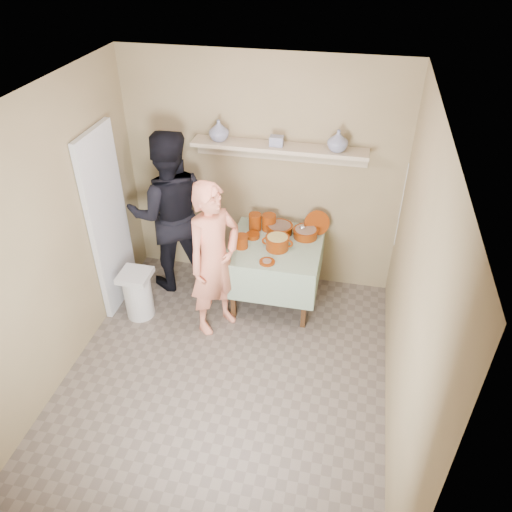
% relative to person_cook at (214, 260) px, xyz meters
% --- Properties ---
extents(ground, '(3.50, 3.50, 0.00)m').
position_rel_person_cook_xyz_m(ground, '(0.27, -0.76, -0.84)').
color(ground, '#695D53').
rests_on(ground, ground).
extents(tile_panel, '(0.06, 0.70, 2.00)m').
position_rel_person_cook_xyz_m(tile_panel, '(-1.19, 0.19, 0.16)').
color(tile_panel, silver).
rests_on(tile_panel, ground).
extents(plate_stack_a, '(0.14, 0.14, 0.19)m').
position_rel_person_cook_xyz_m(plate_stack_a, '(0.25, 0.77, 0.02)').
color(plate_stack_a, '#6A2002').
rests_on(plate_stack_a, serving_table).
extents(plate_stack_b, '(0.15, 0.15, 0.18)m').
position_rel_person_cook_xyz_m(plate_stack_b, '(0.40, 0.79, 0.02)').
color(plate_stack_b, '#6A2002').
rests_on(plate_stack_b, serving_table).
extents(bowl_stack, '(0.14, 0.14, 0.14)m').
position_rel_person_cook_xyz_m(bowl_stack, '(0.18, 0.39, -0.01)').
color(bowl_stack, '#6A2002').
rests_on(bowl_stack, serving_table).
extents(empty_bowl, '(0.15, 0.15, 0.04)m').
position_rel_person_cook_xyz_m(empty_bowl, '(0.26, 0.60, -0.05)').
color(empty_bowl, '#6A2002').
rests_on(empty_bowl, serving_table).
extents(propped_lid, '(0.30, 0.20, 0.27)m').
position_rel_person_cook_xyz_m(propped_lid, '(0.92, 0.84, 0.04)').
color(propped_lid, '#6A2002').
rests_on(propped_lid, serving_table).
extents(vase_right, '(0.25, 0.25, 0.21)m').
position_rel_person_cook_xyz_m(vase_right, '(1.05, 0.85, 0.99)').
color(vase_right, navy).
rests_on(vase_right, wall_shelf).
extents(vase_left, '(0.28, 0.28, 0.21)m').
position_rel_person_cook_xyz_m(vase_left, '(-0.15, 0.87, 0.99)').
color(vase_left, navy).
rests_on(vase_left, wall_shelf).
extents(ceramic_box, '(0.14, 0.10, 0.10)m').
position_rel_person_cook_xyz_m(ceramic_box, '(0.45, 0.86, 0.93)').
color(ceramic_box, navy).
rests_on(ceramic_box, wall_shelf).
extents(person_cook, '(0.68, 0.73, 1.68)m').
position_rel_person_cook_xyz_m(person_cook, '(0.00, 0.00, 0.00)').
color(person_cook, '#ED8566').
rests_on(person_cook, ground).
extents(person_helper, '(1.11, 1.00, 1.88)m').
position_rel_person_cook_xyz_m(person_helper, '(-0.68, 0.62, 0.10)').
color(person_helper, black).
rests_on(person_helper, ground).
extents(room_shell, '(3.04, 3.54, 2.62)m').
position_rel_person_cook_xyz_m(room_shell, '(0.27, -0.76, 0.77)').
color(room_shell, '#97845C').
rests_on(room_shell, ground).
extents(serving_table, '(0.97, 0.97, 0.76)m').
position_rel_person_cook_xyz_m(serving_table, '(0.52, 0.52, -0.20)').
color(serving_table, '#4C2D16').
rests_on(serving_table, ground).
extents(cazuela_meat_a, '(0.30, 0.30, 0.10)m').
position_rel_person_cook_xyz_m(cazuela_meat_a, '(0.52, 0.75, -0.02)').
color(cazuela_meat_a, '#5E1C01').
rests_on(cazuela_meat_a, serving_table).
extents(cazuela_meat_b, '(0.28, 0.28, 0.10)m').
position_rel_person_cook_xyz_m(cazuela_meat_b, '(0.81, 0.72, -0.02)').
color(cazuela_meat_b, '#5E1C01').
rests_on(cazuela_meat_b, serving_table).
extents(ladle, '(0.08, 0.26, 0.19)m').
position_rel_person_cook_xyz_m(ladle, '(0.77, 0.72, 0.03)').
color(ladle, silver).
rests_on(ladle, cazuela_meat_b).
extents(cazuela_rice, '(0.33, 0.25, 0.14)m').
position_rel_person_cook_xyz_m(cazuela_rice, '(0.55, 0.44, 0.01)').
color(cazuela_rice, '#5E1C01').
rests_on(cazuela_rice, serving_table).
extents(front_plate, '(0.16, 0.16, 0.03)m').
position_rel_person_cook_xyz_m(front_plate, '(0.50, 0.17, -0.07)').
color(front_plate, '#6A2002').
rests_on(front_plate, serving_table).
extents(wall_shelf, '(1.80, 0.25, 0.21)m').
position_rel_person_cook_xyz_m(wall_shelf, '(0.47, 0.90, 0.84)').
color(wall_shelf, '#BDAA8C').
rests_on(wall_shelf, room_shell).
extents(trash_bin, '(0.32, 0.32, 0.56)m').
position_rel_person_cook_xyz_m(trash_bin, '(-0.87, -0.03, -0.55)').
color(trash_bin, silver).
rests_on(trash_bin, ground).
extents(electrical_cord, '(0.01, 0.05, 0.90)m').
position_rel_person_cook_xyz_m(electrical_cord, '(1.74, 0.72, 0.41)').
color(electrical_cord, silver).
rests_on(electrical_cord, wall_shelf).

